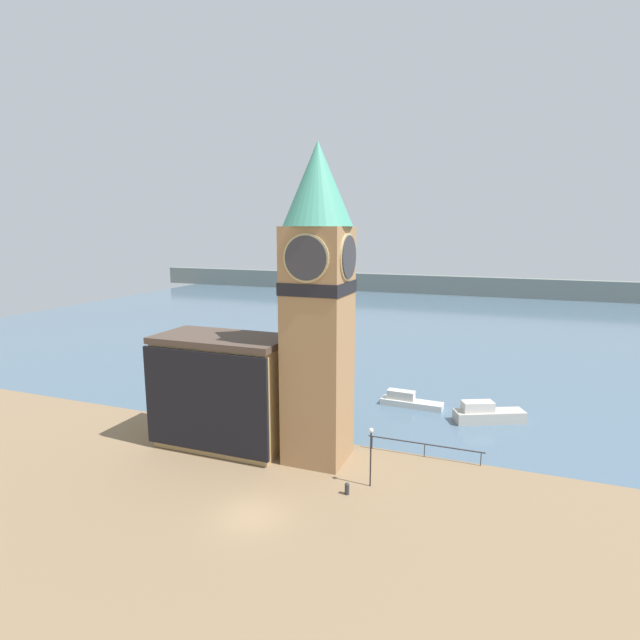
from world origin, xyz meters
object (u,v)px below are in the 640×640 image
(boat_near, at_px, (408,401))
(boat_far, at_px, (487,414))
(clock_tower, at_px, (318,298))
(mooring_bollard_near, at_px, (347,488))
(lamp_post, at_px, (371,446))
(pier_building, at_px, (222,391))

(boat_near, relative_size, boat_far, 0.95)
(clock_tower, relative_size, mooring_bollard_near, 28.34)
(clock_tower, bearing_deg, lamp_post, -29.76)
(mooring_bollard_near, bearing_deg, pier_building, 161.51)
(pier_building, distance_m, boat_far, 23.81)
(boat_far, distance_m, mooring_bollard_near, 18.41)
(clock_tower, height_order, pier_building, clock_tower)
(boat_far, xyz_separation_m, mooring_bollard_near, (-8.05, -16.56, -0.28))
(clock_tower, height_order, lamp_post, clock_tower)
(clock_tower, xyz_separation_m, boat_near, (4.32, 13.74, -11.83))
(lamp_post, bearing_deg, boat_far, 65.25)
(pier_building, distance_m, mooring_bollard_near, 13.07)
(boat_far, height_order, mooring_bollard_near, boat_far)
(clock_tower, relative_size, lamp_post, 5.56)
(mooring_bollard_near, bearing_deg, boat_far, 64.07)
(boat_near, distance_m, mooring_bollard_near, 18.12)
(boat_far, relative_size, lamp_post, 1.55)
(pier_building, xyz_separation_m, boat_near, (12.37, 14.17, -3.99))
(pier_building, height_order, lamp_post, pier_building)
(clock_tower, relative_size, pier_building, 2.19)
(clock_tower, xyz_separation_m, pier_building, (-8.05, -0.44, -7.84))
(lamp_post, bearing_deg, pier_building, 169.70)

